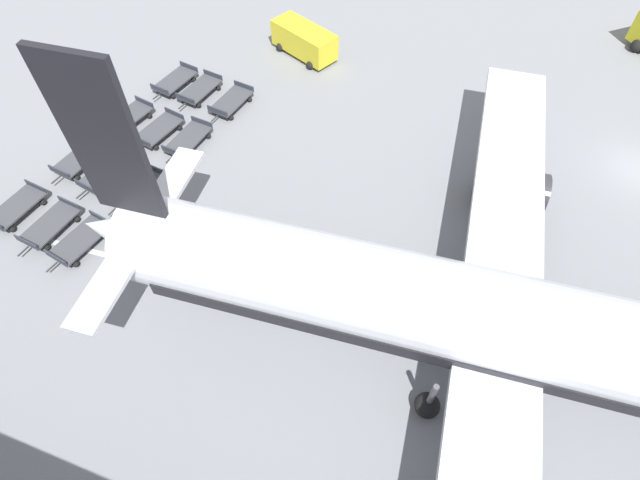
{
  "coord_description": "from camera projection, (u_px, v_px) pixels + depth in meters",
  "views": [
    {
      "loc": [
        26.26,
        -10.72,
        21.04
      ],
      "look_at": [
        12.58,
        -15.63,
        1.9
      ],
      "focal_mm": 28.0,
      "sensor_mm": 36.0,
      "label": 1
    }
  ],
  "objects": [
    {
      "name": "baggage_dolly_row_mid_b_col_c",
      "position": [
        136.0,
        188.0,
        28.04
      ],
      "size": [
        3.86,
        2.01,
        0.92
      ],
      "color": "#424449",
      "rests_on": "ground_plane"
    },
    {
      "name": "baggage_dolly_row_mid_b_col_b",
      "position": [
        188.0,
        140.0,
        30.48
      ],
      "size": [
        3.85,
        1.92,
        0.92
      ],
      "color": "#424449",
      "rests_on": "ground_plane"
    },
    {
      "name": "baggage_dolly_row_mid_a_col_b",
      "position": [
        159.0,
        130.0,
        31.01
      ],
      "size": [
        3.87,
        2.17,
        0.92
      ],
      "color": "#424449",
      "rests_on": "ground_plane"
    },
    {
      "name": "stand_guidance_stripe",
      "position": [
        327.0,
        309.0,
        23.89
      ],
      "size": [
        2.48,
        30.29,
        0.01
      ],
      "color": "white",
      "rests_on": "ground_plane"
    },
    {
      "name": "baggage_dolly_row_near_col_b",
      "position": [
        128.0,
        118.0,
        31.72
      ],
      "size": [
        3.87,
        2.18,
        0.92
      ],
      "color": "#424449",
      "rests_on": "ground_plane"
    },
    {
      "name": "service_van",
      "position": [
        304.0,
        40.0,
        35.94
      ],
      "size": [
        3.92,
        5.33,
        2.07
      ],
      "color": "yellow",
      "rests_on": "ground_plane"
    },
    {
      "name": "baggage_dolly_row_mid_b_col_a",
      "position": [
        231.0,
        102.0,
        32.71
      ],
      "size": [
        3.86,
        2.01,
        0.92
      ],
      "color": "#424449",
      "rests_on": "ground_plane"
    },
    {
      "name": "airplane",
      "position": [
        525.0,
        330.0,
        19.47
      ],
      "size": [
        36.56,
        39.35,
        12.76
      ],
      "color": "silver",
      "rests_on": "ground_plane"
    },
    {
      "name": "ground_plane",
      "position": [
        640.0,
        171.0,
        29.51
      ],
      "size": [
        500.0,
        500.0,
        0.0
      ],
      "primitive_type": "plane",
      "color": "gray"
    },
    {
      "name": "baggage_dolly_row_mid_a_col_d",
      "position": [
        50.0,
        225.0,
        26.41
      ],
      "size": [
        3.86,
        1.95,
        0.92
      ],
      "color": "#424449",
      "rests_on": "ground_plane"
    },
    {
      "name": "baggage_dolly_row_near_col_a",
      "position": [
        175.0,
        81.0,
        34.06
      ],
      "size": [
        3.87,
        2.11,
        0.92
      ],
      "color": "#424449",
      "rests_on": "ground_plane"
    },
    {
      "name": "baggage_dolly_row_near_col_d",
      "position": [
        17.0,
        208.0,
        27.15
      ],
      "size": [
        3.86,
        1.95,
        0.92
      ],
      "color": "#424449",
      "rests_on": "ground_plane"
    },
    {
      "name": "baggage_dolly_row_near_col_c",
      "position": [
        80.0,
        159.0,
        29.45
      ],
      "size": [
        3.86,
        1.99,
        0.92
      ],
      "color": "#424449",
      "rests_on": "ground_plane"
    },
    {
      "name": "baggage_dolly_row_mid_b_col_d",
      "position": [
        81.0,
        241.0,
        25.79
      ],
      "size": [
        3.87,
        2.13,
        0.92
      ],
      "color": "#424449",
      "rests_on": "ground_plane"
    },
    {
      "name": "baggage_dolly_row_mid_a_col_c",
      "position": [
        106.0,
        173.0,
        28.74
      ],
      "size": [
        3.87,
        2.13,
        0.92
      ],
      "color": "#424449",
      "rests_on": "ground_plane"
    },
    {
      "name": "baggage_dolly_row_mid_a_col_a",
      "position": [
        200.0,
        90.0,
        33.48
      ],
      "size": [
        3.87,
        2.05,
        0.92
      ],
      "color": "#424449",
      "rests_on": "ground_plane"
    }
  ]
}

